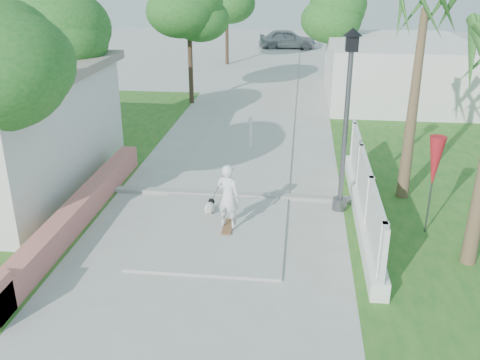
# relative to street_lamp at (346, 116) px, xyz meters

# --- Properties ---
(ground) EXTENTS (90.00, 90.00, 0.00)m
(ground) POSITION_rel_street_lamp_xyz_m (-2.90, -5.50, -2.43)
(ground) COLOR #B7B7B2
(ground) RESTS_ON ground
(path_strip) EXTENTS (3.20, 36.00, 0.06)m
(path_strip) POSITION_rel_street_lamp_xyz_m (-2.90, 14.50, -2.40)
(path_strip) COLOR #B7B7B2
(path_strip) RESTS_ON ground
(curb) EXTENTS (6.50, 0.25, 0.10)m
(curb) POSITION_rel_street_lamp_xyz_m (-2.90, 0.50, -2.38)
(curb) COLOR #999993
(curb) RESTS_ON ground
(grass_left) EXTENTS (8.00, 20.00, 0.01)m
(grass_left) POSITION_rel_street_lamp_xyz_m (-9.90, 2.50, -2.42)
(grass_left) COLOR #22601E
(grass_left) RESTS_ON ground
(grass_right) EXTENTS (8.00, 20.00, 0.01)m
(grass_right) POSITION_rel_street_lamp_xyz_m (4.10, 2.50, -2.42)
(grass_right) COLOR #22601E
(grass_right) RESTS_ON ground
(pink_wall) EXTENTS (0.45, 8.20, 0.80)m
(pink_wall) POSITION_rel_street_lamp_xyz_m (-6.20, -1.95, -2.11)
(pink_wall) COLOR tan
(pink_wall) RESTS_ON ground
(lattice_fence) EXTENTS (0.35, 7.00, 1.50)m
(lattice_fence) POSITION_rel_street_lamp_xyz_m (0.50, -0.50, -1.88)
(lattice_fence) COLOR white
(lattice_fence) RESTS_ON ground
(building_right) EXTENTS (6.00, 8.00, 2.60)m
(building_right) POSITION_rel_street_lamp_xyz_m (3.10, 12.50, -1.13)
(building_right) COLOR silver
(building_right) RESTS_ON ground
(street_lamp) EXTENTS (0.44, 0.44, 4.44)m
(street_lamp) POSITION_rel_street_lamp_xyz_m (0.00, 0.00, 0.00)
(street_lamp) COLOR #59595E
(street_lamp) RESTS_ON ground
(bollard) EXTENTS (0.14, 0.14, 1.09)m
(bollard) POSITION_rel_street_lamp_xyz_m (-2.70, 4.50, -1.84)
(bollard) COLOR white
(bollard) RESTS_ON ground
(patio_umbrella) EXTENTS (0.36, 0.36, 2.30)m
(patio_umbrella) POSITION_rel_street_lamp_xyz_m (1.90, -1.00, -0.74)
(patio_umbrella) COLOR #59595E
(patio_umbrella) RESTS_ON ground
(tree_left_mid) EXTENTS (3.20, 3.20, 4.85)m
(tree_left_mid) POSITION_rel_street_lamp_xyz_m (-8.38, 2.98, 1.07)
(tree_left_mid) COLOR #4C3826
(tree_left_mid) RESTS_ON ground
(tree_path_left) EXTENTS (3.40, 3.40, 5.23)m
(tree_path_left) POSITION_rel_street_lamp_xyz_m (-5.88, 10.48, 1.39)
(tree_path_left) COLOR #4C3826
(tree_path_left) RESTS_ON ground
(tree_path_right) EXTENTS (3.00, 3.00, 4.79)m
(tree_path_right) POSITION_rel_street_lamp_xyz_m (0.32, 14.48, 1.07)
(tree_path_right) COLOR #4C3826
(tree_path_right) RESTS_ON ground
(palm_far) EXTENTS (1.80, 1.80, 5.30)m
(palm_far) POSITION_rel_street_lamp_xyz_m (1.70, 1.00, 2.06)
(palm_far) COLOR brown
(palm_far) RESTS_ON ground
(skateboarder) EXTENTS (0.88, 1.32, 1.61)m
(skateboarder) POSITION_rel_street_lamp_xyz_m (-2.80, -1.22, -1.65)
(skateboarder) COLOR brown
(skateboarder) RESTS_ON ground
(dog) EXTENTS (0.28, 0.56, 0.38)m
(dog) POSITION_rel_street_lamp_xyz_m (-3.19, -0.67, -2.22)
(dog) COLOR silver
(dog) RESTS_ON ground
(parked_car) EXTENTS (4.22, 1.97, 1.40)m
(parked_car) POSITION_rel_street_lamp_xyz_m (-2.25, 27.29, -1.73)
(parked_car) COLOR #9EA0A5
(parked_car) RESTS_ON ground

